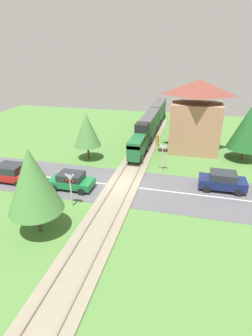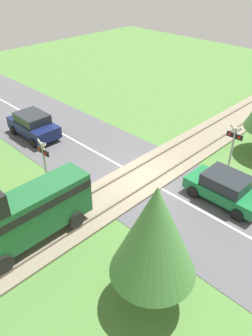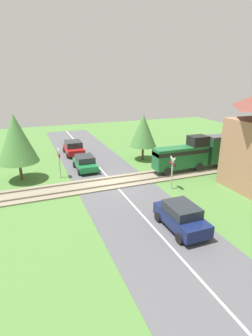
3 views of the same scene
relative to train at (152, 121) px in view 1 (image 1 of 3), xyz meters
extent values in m
plane|color=#4C7A38|center=(0.00, -15.53, -1.90)|extent=(60.00, 60.00, 0.00)
cube|color=#515156|center=(0.00, -15.53, -1.89)|extent=(48.00, 6.40, 0.02)
cube|color=silver|center=(0.00, -15.53, -1.87)|extent=(48.00, 0.12, 0.00)
cube|color=gray|center=(0.00, -15.53, -1.84)|extent=(2.80, 48.00, 0.12)
cube|color=slate|center=(-0.72, -15.53, -1.72)|extent=(0.10, 48.00, 0.12)
cube|color=slate|center=(0.72, -15.53, -1.72)|extent=(0.10, 48.00, 0.12)
cube|color=#1E6033|center=(0.00, -8.96, -0.33)|extent=(1.35, 5.22, 1.90)
cube|color=black|center=(0.00, -8.96, 0.20)|extent=(1.37, 5.22, 0.36)
cube|color=black|center=(0.00, -7.19, 1.07)|extent=(1.35, 1.67, 0.90)
cylinder|color=black|center=(-0.72, -10.63, -1.28)|extent=(0.14, 0.76, 0.76)
cylinder|color=black|center=(0.72, -10.63, -1.28)|extent=(0.14, 0.76, 0.76)
cylinder|color=black|center=(-0.72, -7.29, -1.28)|extent=(0.14, 0.76, 0.76)
cylinder|color=black|center=(0.72, -7.29, -1.28)|extent=(0.14, 0.76, 0.76)
cube|color=#235B33|center=(0.00, -1.75, -0.08)|extent=(1.35, 8.40, 2.40)
cube|color=#47474C|center=(0.00, -1.75, 1.24)|extent=(1.41, 8.40, 0.24)
cylinder|color=black|center=(-0.72, -4.44, -1.28)|extent=(0.14, 0.76, 0.76)
cylinder|color=black|center=(0.72, -4.44, -1.28)|extent=(0.14, 0.76, 0.76)
cylinder|color=black|center=(-0.72, 0.93, -1.28)|extent=(0.14, 0.76, 0.76)
cylinder|color=black|center=(0.72, 0.93, -1.28)|extent=(0.14, 0.76, 0.76)
cube|color=#235B33|center=(0.00, 7.04, -0.08)|extent=(1.35, 8.40, 2.40)
cube|color=#47474C|center=(0.00, 7.04, 1.24)|extent=(1.41, 8.40, 0.24)
cylinder|color=black|center=(-0.72, 4.36, -1.28)|extent=(0.14, 0.76, 0.76)
cylinder|color=black|center=(0.72, 4.36, -1.28)|extent=(0.14, 0.76, 0.76)
cylinder|color=black|center=(-0.72, 9.73, -1.28)|extent=(0.14, 0.76, 0.76)
cylinder|color=black|center=(0.72, 9.73, -1.28)|extent=(0.14, 0.76, 0.76)
cube|color=#197038|center=(-4.07, -16.97, -1.32)|extent=(3.69, 1.71, 0.56)
cube|color=#23282D|center=(-4.07, -16.97, -0.75)|extent=(2.03, 1.58, 0.58)
cylinder|color=black|center=(-2.87, -16.11, -1.60)|extent=(0.60, 0.18, 0.60)
cylinder|color=black|center=(-2.87, -17.83, -1.60)|extent=(0.60, 0.18, 0.60)
cylinder|color=black|center=(-5.27, -16.11, -1.60)|extent=(0.60, 0.18, 0.60)
cylinder|color=black|center=(-5.27, -17.83, -1.60)|extent=(0.60, 0.18, 0.60)
cube|color=#141E4C|center=(8.19, -14.09, -1.23)|extent=(3.78, 1.71, 0.73)
cube|color=#23282D|center=(8.19, -14.09, -0.59)|extent=(2.08, 1.58, 0.56)
cylinder|color=black|center=(6.96, -14.95, -1.60)|extent=(0.60, 0.18, 0.60)
cylinder|color=black|center=(6.96, -13.23, -1.60)|extent=(0.60, 0.18, 0.60)
cylinder|color=black|center=(9.42, -14.95, -1.60)|extent=(0.60, 0.18, 0.60)
cylinder|color=black|center=(9.42, -13.23, -1.60)|extent=(0.60, 0.18, 0.60)
cube|color=#A81919|center=(-9.89, -16.97, -1.29)|extent=(3.99, 1.88, 0.62)
cube|color=#23282D|center=(-9.89, -16.97, -0.65)|extent=(2.19, 1.73, 0.65)
cylinder|color=black|center=(-8.60, -16.03, -1.60)|extent=(0.60, 0.18, 0.60)
cylinder|color=black|center=(-8.60, -17.91, -1.60)|extent=(0.60, 0.18, 0.60)
cylinder|color=black|center=(-11.19, -16.03, -1.60)|extent=(0.60, 0.18, 0.60)
cylinder|color=#B7B7B7|center=(-2.87, -19.50, -0.59)|extent=(0.12, 0.12, 2.61)
cube|color=black|center=(-2.87, -19.50, 0.24)|extent=(0.90, 0.08, 0.28)
sphere|color=red|center=(-3.14, -19.50, 0.24)|extent=(0.18, 0.18, 0.18)
sphere|color=red|center=(-2.60, -19.50, 0.24)|extent=(0.18, 0.18, 0.18)
cube|color=silver|center=(-2.87, -19.50, 0.46)|extent=(0.72, 0.04, 0.72)
cube|color=silver|center=(-2.87, -19.50, 0.46)|extent=(0.72, 0.04, 0.72)
cylinder|color=#B7B7B7|center=(2.87, -11.56, -0.59)|extent=(0.12, 0.12, 2.61)
cube|color=black|center=(2.87, -11.56, 0.24)|extent=(0.90, 0.08, 0.28)
sphere|color=red|center=(3.14, -11.56, 0.24)|extent=(0.18, 0.18, 0.18)
sphere|color=red|center=(2.60, -11.56, 0.24)|extent=(0.18, 0.18, 0.18)
cube|color=silver|center=(2.87, -11.56, 0.46)|extent=(0.72, 0.04, 0.72)
cube|color=silver|center=(2.87, -11.56, 0.46)|extent=(0.72, 0.04, 0.72)
cube|color=#AD7A5B|center=(5.65, -5.22, 0.85)|extent=(5.36, 3.91, 5.50)
pyramid|color=brown|center=(5.65, -5.22, 5.24)|extent=(5.79, 4.22, 1.64)
cube|color=#472D1E|center=(2.95, -5.22, -0.85)|extent=(0.06, 1.10, 2.10)
cylinder|color=gold|center=(1.43, -4.49, -1.21)|extent=(0.40, 0.40, 1.37)
sphere|color=tan|center=(1.43, -4.49, -0.40)|extent=(0.25, 0.25, 0.25)
cylinder|color=brown|center=(10.83, -6.58, -1.25)|extent=(0.24, 0.24, 1.29)
cone|color=#1E5623|center=(10.83, -6.58, 1.55)|extent=(3.60, 3.60, 4.32)
cylinder|color=brown|center=(-5.15, -10.37, -1.14)|extent=(0.24, 0.24, 1.51)
cone|color=#477F3D|center=(-5.15, -10.37, 1.31)|extent=(2.82, 2.82, 3.38)
cylinder|color=brown|center=(-3.61, -22.75, -1.07)|extent=(0.24, 0.24, 1.66)
cone|color=#477F3D|center=(-3.61, -22.75, 1.79)|extent=(3.38, 3.38, 4.06)
camera|label=1|loc=(5.13, -34.79, 8.84)|focal=28.00mm
camera|label=2|loc=(-9.51, -4.78, 8.30)|focal=35.00mm
camera|label=3|loc=(19.59, -22.04, 6.68)|focal=28.00mm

